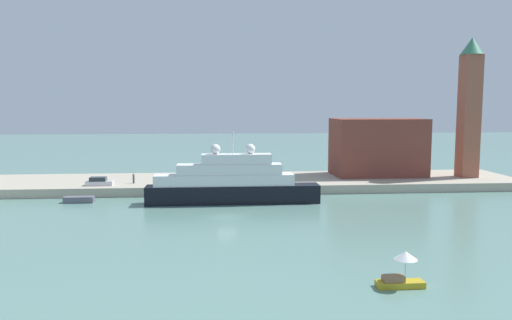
{
  "coord_description": "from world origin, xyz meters",
  "views": [
    {
      "loc": [
        -1.51,
        -66.75,
        15.22
      ],
      "look_at": [
        4.48,
        6.0,
        7.15
      ],
      "focal_mm": 34.93,
      "sensor_mm": 36.0,
      "label": 1
    }
  ],
  "objects_px": {
    "harbor_building": "(378,147)",
    "work_barge": "(79,200)",
    "large_yacht": "(231,183)",
    "bell_tower": "(470,103)",
    "mooring_bollard": "(221,183)",
    "parked_car": "(99,182)",
    "small_motorboat": "(401,271)",
    "person_figure": "(134,179)"
  },
  "relations": [
    {
      "from": "harbor_building",
      "to": "person_figure",
      "type": "bearing_deg",
      "value": -171.63
    },
    {
      "from": "small_motorboat",
      "to": "bell_tower",
      "type": "bearing_deg",
      "value": 57.78
    },
    {
      "from": "bell_tower",
      "to": "parked_car",
      "type": "relative_size",
      "value": 5.78
    },
    {
      "from": "small_motorboat",
      "to": "work_barge",
      "type": "height_order",
      "value": "small_motorboat"
    },
    {
      "from": "small_motorboat",
      "to": "bell_tower",
      "type": "height_order",
      "value": "bell_tower"
    },
    {
      "from": "small_motorboat",
      "to": "work_barge",
      "type": "distance_m",
      "value": 54.1
    },
    {
      "from": "small_motorboat",
      "to": "harbor_building",
      "type": "relative_size",
      "value": 0.23
    },
    {
      "from": "person_figure",
      "to": "parked_car",
      "type": "bearing_deg",
      "value": -162.9
    },
    {
      "from": "parked_car",
      "to": "mooring_bollard",
      "type": "bearing_deg",
      "value": -4.78
    },
    {
      "from": "mooring_bollard",
      "to": "work_barge",
      "type": "bearing_deg",
      "value": -166.16
    },
    {
      "from": "small_motorboat",
      "to": "work_barge",
      "type": "bearing_deg",
      "value": 132.93
    },
    {
      "from": "mooring_bollard",
      "to": "small_motorboat",
      "type": "bearing_deg",
      "value": -72.12
    },
    {
      "from": "parked_car",
      "to": "person_figure",
      "type": "height_order",
      "value": "person_figure"
    },
    {
      "from": "work_barge",
      "to": "large_yacht",
      "type": "bearing_deg",
      "value": -5.76
    },
    {
      "from": "harbor_building",
      "to": "bell_tower",
      "type": "bearing_deg",
      "value": -13.57
    },
    {
      "from": "large_yacht",
      "to": "person_figure",
      "type": "xyz_separation_m",
      "value": [
        -16.69,
        11.33,
        -0.72
      ]
    },
    {
      "from": "harbor_building",
      "to": "bell_tower",
      "type": "height_order",
      "value": "bell_tower"
    },
    {
      "from": "large_yacht",
      "to": "work_barge",
      "type": "bearing_deg",
      "value": 174.24
    },
    {
      "from": "person_figure",
      "to": "mooring_bollard",
      "type": "xyz_separation_m",
      "value": [
        15.23,
        -3.44,
        -0.46
      ]
    },
    {
      "from": "parked_car",
      "to": "person_figure",
      "type": "xyz_separation_m",
      "value": [
        5.53,
        1.7,
        0.22
      ]
    },
    {
      "from": "bell_tower",
      "to": "parked_car",
      "type": "bearing_deg",
      "value": -176.16
    },
    {
      "from": "small_motorboat",
      "to": "person_figure",
      "type": "height_order",
      "value": "person_figure"
    },
    {
      "from": "large_yacht",
      "to": "mooring_bollard",
      "type": "distance_m",
      "value": 8.11
    },
    {
      "from": "large_yacht",
      "to": "person_figure",
      "type": "distance_m",
      "value": 20.18
    },
    {
      "from": "small_motorboat",
      "to": "mooring_bollard",
      "type": "relative_size",
      "value": 5.29
    },
    {
      "from": "large_yacht",
      "to": "bell_tower",
      "type": "distance_m",
      "value": 49.22
    },
    {
      "from": "person_figure",
      "to": "mooring_bollard",
      "type": "distance_m",
      "value": 15.62
    },
    {
      "from": "person_figure",
      "to": "small_motorboat",
      "type": "bearing_deg",
      "value": -58.47
    },
    {
      "from": "large_yacht",
      "to": "person_figure",
      "type": "height_order",
      "value": "large_yacht"
    },
    {
      "from": "harbor_building",
      "to": "parked_car",
      "type": "height_order",
      "value": "harbor_building"
    },
    {
      "from": "bell_tower",
      "to": "mooring_bollard",
      "type": "xyz_separation_m",
      "value": [
        -46.92,
        -6.28,
        -13.6
      ]
    },
    {
      "from": "work_barge",
      "to": "mooring_bollard",
      "type": "bearing_deg",
      "value": 13.84
    },
    {
      "from": "large_yacht",
      "to": "small_motorboat",
      "type": "height_order",
      "value": "large_yacht"
    },
    {
      "from": "person_figure",
      "to": "work_barge",
      "type": "bearing_deg",
      "value": -128.31
    },
    {
      "from": "bell_tower",
      "to": "small_motorboat",
      "type": "bearing_deg",
      "value": -122.22
    },
    {
      "from": "harbor_building",
      "to": "work_barge",
      "type": "bearing_deg",
      "value": -163.51
    },
    {
      "from": "work_barge",
      "to": "mooring_bollard",
      "type": "distance_m",
      "value": 23.0
    },
    {
      "from": "work_barge",
      "to": "parked_car",
      "type": "xyz_separation_m",
      "value": [
        1.52,
        7.23,
        1.68
      ]
    },
    {
      "from": "large_yacht",
      "to": "harbor_building",
      "type": "height_order",
      "value": "harbor_building"
    },
    {
      "from": "large_yacht",
      "to": "person_figure",
      "type": "relative_size",
      "value": 15.0
    },
    {
      "from": "small_motorboat",
      "to": "bell_tower",
      "type": "distance_m",
      "value": 62.36
    },
    {
      "from": "parked_car",
      "to": "bell_tower",
      "type": "bearing_deg",
      "value": 3.84
    }
  ]
}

